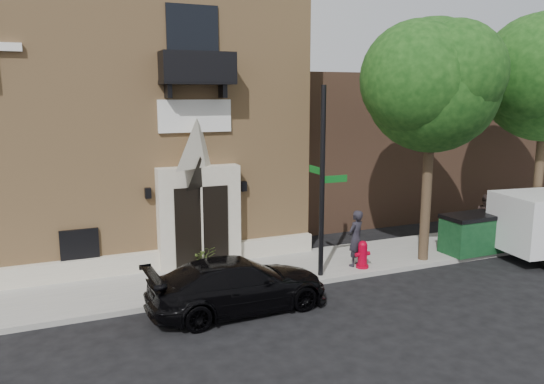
{
  "coord_description": "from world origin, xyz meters",
  "views": [
    {
      "loc": [
        -5.29,
        -13.17,
        5.58
      ],
      "look_at": [
        1.18,
        2.0,
        2.51
      ],
      "focal_mm": 35.0,
      "sensor_mm": 36.0,
      "label": 1
    }
  ],
  "objects_px": {
    "pedestrian_near": "(356,238)",
    "street_sign": "(322,182)",
    "black_sedan": "(238,285)",
    "fire_hydrant": "(363,254)",
    "pedestrian_far": "(486,217)",
    "dumpster": "(472,233)"
  },
  "relations": [
    {
      "from": "dumpster",
      "to": "pedestrian_near",
      "type": "distance_m",
      "value": 4.51
    },
    {
      "from": "dumpster",
      "to": "pedestrian_near",
      "type": "relative_size",
      "value": 1.14
    },
    {
      "from": "black_sedan",
      "to": "dumpster",
      "type": "distance_m",
      "value": 9.07
    },
    {
      "from": "fire_hydrant",
      "to": "dumpster",
      "type": "height_order",
      "value": "dumpster"
    },
    {
      "from": "pedestrian_near",
      "to": "black_sedan",
      "type": "bearing_deg",
      "value": -4.54
    },
    {
      "from": "fire_hydrant",
      "to": "pedestrian_far",
      "type": "distance_m",
      "value": 6.17
    },
    {
      "from": "black_sedan",
      "to": "fire_hydrant",
      "type": "xyz_separation_m",
      "value": [
        4.6,
        1.27,
        -0.11
      ]
    },
    {
      "from": "pedestrian_near",
      "to": "street_sign",
      "type": "bearing_deg",
      "value": -9.81
    },
    {
      "from": "pedestrian_near",
      "to": "pedestrian_far",
      "type": "relative_size",
      "value": 1.04
    },
    {
      "from": "black_sedan",
      "to": "dumpster",
      "type": "relative_size",
      "value": 2.31
    },
    {
      "from": "pedestrian_far",
      "to": "pedestrian_near",
      "type": "bearing_deg",
      "value": 107.31
    },
    {
      "from": "black_sedan",
      "to": "pedestrian_near",
      "type": "bearing_deg",
      "value": -73.53
    },
    {
      "from": "street_sign",
      "to": "pedestrian_near",
      "type": "bearing_deg",
      "value": 14.79
    },
    {
      "from": "pedestrian_near",
      "to": "pedestrian_far",
      "type": "xyz_separation_m",
      "value": [
        6.17,
        0.75,
        -0.03
      ]
    },
    {
      "from": "street_sign",
      "to": "pedestrian_far",
      "type": "bearing_deg",
      "value": 9.34
    },
    {
      "from": "black_sedan",
      "to": "street_sign",
      "type": "distance_m",
      "value": 4.03
    },
    {
      "from": "pedestrian_near",
      "to": "pedestrian_far",
      "type": "distance_m",
      "value": 6.21
    },
    {
      "from": "street_sign",
      "to": "dumpster",
      "type": "bearing_deg",
      "value": 1.41
    },
    {
      "from": "fire_hydrant",
      "to": "black_sedan",
      "type": "bearing_deg",
      "value": -164.53
    },
    {
      "from": "street_sign",
      "to": "black_sedan",
      "type": "bearing_deg",
      "value": -157.61
    },
    {
      "from": "dumpster",
      "to": "pedestrian_far",
      "type": "distance_m",
      "value": 2.0
    },
    {
      "from": "black_sedan",
      "to": "pedestrian_far",
      "type": "relative_size",
      "value": 2.75
    }
  ]
}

